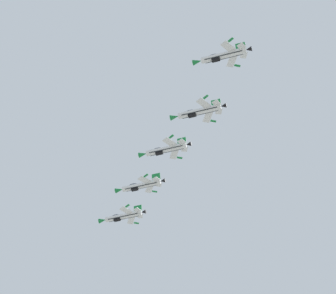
{
  "coord_description": "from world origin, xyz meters",
  "views": [
    {
      "loc": [
        3.41,
        -5.83,
        1.48
      ],
      "look_at": [
        -27.11,
        103.66,
        148.34
      ],
      "focal_mm": 68.32,
      "sensor_mm": 36.0,
      "label": 1
    }
  ],
  "objects_px": {
    "fighter_jet_left_outer": "(199,112)",
    "fighter_jet_right_wing": "(165,149)",
    "fighter_jet_left_wing": "(141,186)",
    "fighter_jet_lead": "(123,216)",
    "fighter_jet_right_outer": "(222,56)"
  },
  "relations": [
    {
      "from": "fighter_jet_right_wing",
      "to": "fighter_jet_lead",
      "type": "bearing_deg",
      "value": 41.24
    },
    {
      "from": "fighter_jet_left_outer",
      "to": "fighter_jet_right_outer",
      "type": "xyz_separation_m",
      "value": [
        10.0,
        -13.8,
        2.71
      ]
    },
    {
      "from": "fighter_jet_lead",
      "to": "fighter_jet_left_outer",
      "type": "height_order",
      "value": "fighter_jet_lead"
    },
    {
      "from": "fighter_jet_lead",
      "to": "fighter_jet_left_outer",
      "type": "relative_size",
      "value": 1.0
    },
    {
      "from": "fighter_jet_left_outer",
      "to": "fighter_jet_right_wing",
      "type": "bearing_deg",
      "value": 47.41
    },
    {
      "from": "fighter_jet_left_outer",
      "to": "fighter_jet_right_outer",
      "type": "height_order",
      "value": "fighter_jet_right_outer"
    },
    {
      "from": "fighter_jet_right_wing",
      "to": "fighter_jet_left_outer",
      "type": "bearing_deg",
      "value": -132.59
    },
    {
      "from": "fighter_jet_lead",
      "to": "fighter_jet_left_outer",
      "type": "distance_m",
      "value": 49.39
    },
    {
      "from": "fighter_jet_left_wing",
      "to": "fighter_jet_left_outer",
      "type": "bearing_deg",
      "value": -134.18
    },
    {
      "from": "fighter_jet_left_outer",
      "to": "fighter_jet_right_outer",
      "type": "distance_m",
      "value": 17.26
    },
    {
      "from": "fighter_jet_right_outer",
      "to": "fighter_jet_left_wing",
      "type": "bearing_deg",
      "value": 42.49
    },
    {
      "from": "fighter_jet_lead",
      "to": "fighter_jet_left_wing",
      "type": "bearing_deg",
      "value": -141.59
    },
    {
      "from": "fighter_jet_lead",
      "to": "fighter_jet_right_outer",
      "type": "xyz_separation_m",
      "value": [
        43.82,
        -49.58,
        -1.2
      ]
    },
    {
      "from": "fighter_jet_lead",
      "to": "fighter_jet_right_outer",
      "type": "bearing_deg",
      "value": -138.49
    },
    {
      "from": "fighter_jet_left_wing",
      "to": "fighter_jet_lead",
      "type": "bearing_deg",
      "value": 38.41
    }
  ]
}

